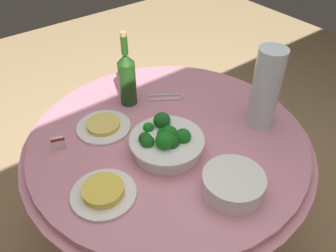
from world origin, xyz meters
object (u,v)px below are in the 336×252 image
at_px(decorative_fruit_vase, 265,94).
at_px(serving_tongs, 167,97).
at_px(wine_bottle, 127,78).
at_px(food_plate_noodles, 104,126).
at_px(label_placard_front, 58,142).
at_px(plate_stack, 232,184).
at_px(food_plate_fried_egg, 103,192).
at_px(broccoli_bowl, 166,142).

relative_size(decorative_fruit_vase, serving_tongs, 2.16).
bearing_deg(wine_bottle, serving_tongs, 153.88).
relative_size(wine_bottle, serving_tongs, 2.13).
xyz_separation_m(food_plate_noodles, label_placard_front, (0.19, 0.00, 0.02)).
distance_m(serving_tongs, food_plate_noodles, 0.34).
relative_size(plate_stack, label_placard_front, 3.82).
bearing_deg(serving_tongs, decorative_fruit_vase, 116.93).
bearing_deg(label_placard_front, serving_tongs, -178.27).
distance_m(wine_bottle, food_plate_fried_egg, 0.54).
distance_m(wine_bottle, serving_tongs, 0.21).
height_order(food_plate_fried_egg, food_plate_noodles, food_plate_fried_egg).
xyz_separation_m(wine_bottle, decorative_fruit_vase, (-0.35, 0.45, 0.02)).
bearing_deg(serving_tongs, label_placard_front, 1.73).
bearing_deg(serving_tongs, wine_bottle, -26.12).
bearing_deg(decorative_fruit_vase, broccoli_bowl, -14.30).
distance_m(food_plate_noodles, label_placard_front, 0.19).
relative_size(wine_bottle, food_plate_noodles, 1.53).
xyz_separation_m(wine_bottle, food_plate_noodles, (0.18, 0.09, -0.12)).
xyz_separation_m(plate_stack, serving_tongs, (-0.16, -0.56, -0.03)).
xyz_separation_m(broccoli_bowl, food_plate_fried_egg, (0.29, 0.04, -0.03)).
relative_size(serving_tongs, food_plate_fried_egg, 0.72).
relative_size(food_plate_fried_egg, food_plate_noodles, 1.00).
distance_m(food_plate_fried_egg, food_plate_noodles, 0.35).
bearing_deg(wine_bottle, decorative_fruit_vase, 127.47).
distance_m(decorative_fruit_vase, serving_tongs, 0.45).
xyz_separation_m(serving_tongs, label_placard_front, (0.53, 0.02, 0.03)).
bearing_deg(plate_stack, wine_bottle, -90.30).
bearing_deg(plate_stack, decorative_fruit_vase, -151.86).
distance_m(wine_bottle, food_plate_noodles, 0.23).
xyz_separation_m(broccoli_bowl, plate_stack, (-0.05, 0.29, -0.01)).
xyz_separation_m(broccoli_bowl, decorative_fruit_vase, (-0.41, 0.10, 0.10)).
bearing_deg(plate_stack, food_plate_fried_egg, -35.18).
bearing_deg(broccoli_bowl, label_placard_front, -39.17).
bearing_deg(food_plate_noodles, wine_bottle, -153.49).
relative_size(wine_bottle, label_placard_front, 6.11).
bearing_deg(food_plate_fried_egg, serving_tongs, -147.97).
height_order(broccoli_bowl, plate_stack, broccoli_bowl).
bearing_deg(wine_bottle, plate_stack, 89.70).
bearing_deg(plate_stack, label_placard_front, -55.96).
bearing_deg(food_plate_noodles, serving_tongs, -177.68).
relative_size(decorative_fruit_vase, label_placard_front, 6.18).
xyz_separation_m(plate_stack, food_plate_noodles, (0.18, -0.55, -0.02)).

